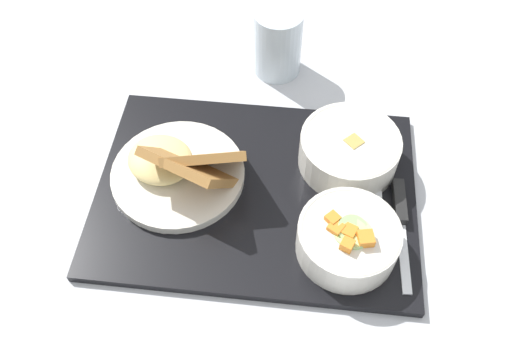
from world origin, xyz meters
TOP-DOWN VIEW (x-y plane):
  - ground_plane at (0.00, 0.00)m, footprint 4.00×4.00m
  - serving_tray at (0.00, 0.00)m, footprint 0.44×0.33m
  - bowl_salad at (-0.13, 0.08)m, footprint 0.13×0.13m
  - bowl_soup at (-0.12, -0.06)m, footprint 0.14×0.14m
  - plate_main at (0.11, -0.01)m, footprint 0.19×0.18m
  - knife at (-0.19, 0.01)m, footprint 0.02×0.17m
  - spoon at (-0.17, 0.03)m, footprint 0.04×0.15m
  - glass_water at (0.00, -0.25)m, footprint 0.08×0.08m

SIDE VIEW (x-z plane):
  - ground_plane at x=0.00m, z-range 0.00..0.00m
  - serving_tray at x=0.00m, z-range 0.00..0.01m
  - spoon at x=-0.17m, z-range 0.01..0.02m
  - knife at x=-0.19m, z-range 0.01..0.03m
  - plate_main at x=0.11m, z-range -0.01..0.08m
  - bowl_salad at x=-0.13m, z-range 0.01..0.07m
  - bowl_soup at x=-0.12m, z-range 0.02..0.07m
  - glass_water at x=0.00m, z-range -0.01..0.10m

